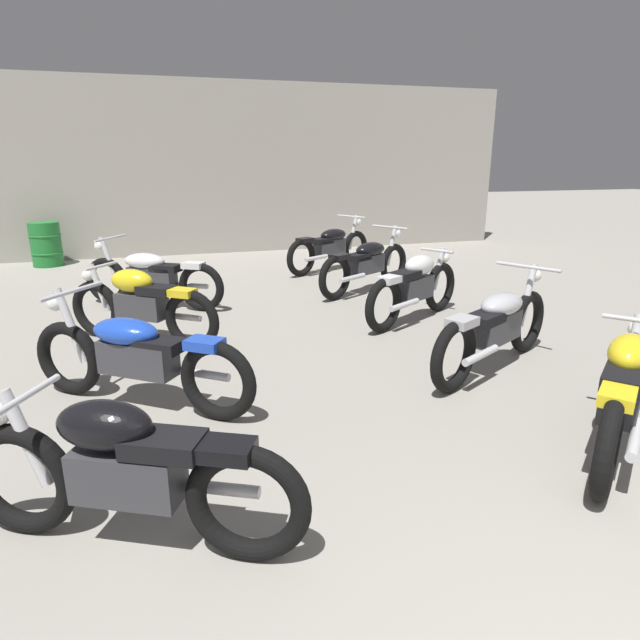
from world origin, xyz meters
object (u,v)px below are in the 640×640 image
Objects in this scene: motorcycle_right_row_2 at (496,326)px; motorcycle_right_row_4 at (367,263)px; motorcycle_right_row_1 at (623,391)px; oil_drum at (46,244)px; motorcycle_left_row_1 at (126,470)px; motorcycle_right_row_3 at (415,286)px; motorcycle_right_row_5 at (330,246)px; motorcycle_left_row_4 at (151,276)px; motorcycle_left_row_3 at (141,304)px; motorcycle_left_row_2 at (137,356)px.

motorcycle_right_row_4 is (-0.00, 3.46, 0.00)m from motorcycle_right_row_2.
motorcycle_right_row_1 is at bearing -90.71° from motorcycle_right_row_4.
motorcycle_right_row_4 reaches higher than oil_drum.
oil_drum is (-5.15, 8.83, -0.03)m from motorcycle_right_row_1.
oil_drum is at bearing 101.72° from motorcycle_left_row_1.
motorcycle_right_row_3 is at bearing 90.26° from motorcycle_right_row_2.
motorcycle_right_row_5 is 2.28× the size of oil_drum.
motorcycle_right_row_5 is (0.02, 6.83, -0.01)m from motorcycle_right_row_1.
motorcycle_right_row_1 is 0.83× the size of motorcycle_right_row_4.
motorcycle_left_row_4 reaches higher than motorcycle_right_row_1.
motorcycle_right_row_4 is (3.35, 1.60, -0.01)m from motorcycle_left_row_3.
motorcycle_left_row_2 reaches higher than oil_drum.
motorcycle_right_row_2 and motorcycle_right_row_4 have the same top height.
motorcycle_left_row_3 is 0.94× the size of motorcycle_right_row_3.
motorcycle_left_row_3 is at bearing 151.07° from motorcycle_right_row_2.
motorcycle_left_row_2 is 3.73m from motorcycle_right_row_1.
motorcycle_right_row_2 is at bearing -89.52° from motorcycle_right_row_5.
motorcycle_right_row_1 is 1.62m from motorcycle_right_row_2.
oil_drum is (-1.97, 3.79, -0.03)m from motorcycle_left_row_4.
motorcycle_left_row_1 is 0.93× the size of motorcycle_right_row_2.
motorcycle_right_row_4 is (0.01, 1.69, -0.01)m from motorcycle_right_row_3.
oil_drum is (-5.20, 5.45, -0.03)m from motorcycle_right_row_3.
motorcycle_left_row_4 is at bearing 133.42° from motorcycle_right_row_2.
motorcycle_right_row_1 is (3.30, 0.05, 0.00)m from motorcycle_left_row_1.
motorcycle_left_row_3 is 4.78m from motorcycle_right_row_1.
motorcycle_left_row_1 is at bearing -123.27° from motorcycle_right_row_4.
motorcycle_right_row_5 is (3.32, 6.89, -0.01)m from motorcycle_left_row_1.
motorcycle_left_row_1 is 1.00× the size of motorcycle_left_row_2.
motorcycle_right_row_1 is at bearing -92.32° from motorcycle_right_row_2.
motorcycle_right_row_5 is at bearing 29.23° from motorcycle_left_row_4.
motorcycle_left_row_4 is 3.67m from motorcycle_right_row_5.
oil_drum is (-1.85, 7.08, -0.03)m from motorcycle_left_row_2.
motorcycle_left_row_4 is (0.11, 1.57, -0.01)m from motorcycle_left_row_3.
motorcycle_left_row_3 is 0.84× the size of motorcycle_right_row_2.
motorcycle_right_row_1 is (3.29, -3.47, 0.00)m from motorcycle_left_row_3.
motorcycle_left_row_3 is 3.35m from motorcycle_right_row_3.
oil_drum is at bearing 133.68° from motorcycle_right_row_3.
motorcycle_right_row_5 is at bearing 90.48° from motorcycle_right_row_2.
motorcycle_left_row_4 is at bearing 152.79° from motorcycle_right_row_3.
motorcycle_right_row_3 is at bearing 25.98° from motorcycle_left_row_2.
motorcycle_right_row_4 reaches higher than motorcycle_right_row_3.
motorcycle_right_row_3 is (3.35, -0.09, 0.00)m from motorcycle_left_row_3.
motorcycle_right_row_4 and motorcycle_right_row_5 have the same top height.
motorcycle_left_row_3 is 4.72m from motorcycle_right_row_5.
motorcycle_left_row_1 is at bearing -90.30° from motorcycle_left_row_2.
motorcycle_left_row_1 is at bearing -179.06° from motorcycle_right_row_1.
motorcycle_right_row_2 is at bearing -2.22° from motorcycle_left_row_2.
motorcycle_left_row_1 is 6.14m from motorcycle_right_row_4.
motorcycle_right_row_4 is (3.24, 0.03, 0.00)m from motorcycle_left_row_4.
motorcycle_right_row_4 is at bearing -88.65° from motorcycle_right_row_5.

